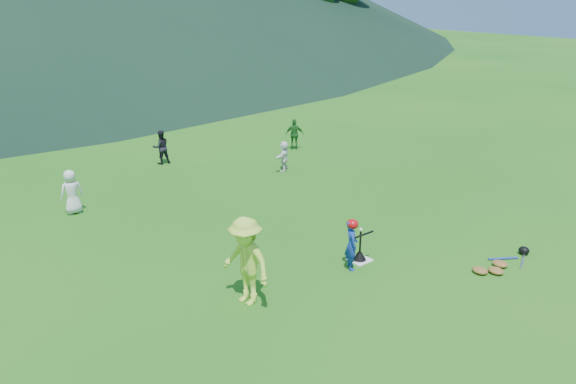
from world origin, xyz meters
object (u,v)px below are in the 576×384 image
at_px(fielder_d, 284,156).
at_px(batting_tee, 360,255).
at_px(adult_coach, 246,261).
at_px(home_plate, 359,260).
at_px(fielder_b, 161,147).
at_px(batter_child, 351,245).
at_px(equipment_pile, 501,264).
at_px(fielder_a, 72,192).
at_px(fielder_c, 295,134).

distance_m(fielder_d, batting_tee, 6.71).
bearing_deg(adult_coach, home_plate, 79.06).
relative_size(fielder_b, fielder_d, 1.18).
relative_size(batter_child, fielder_d, 1.13).
xyz_separation_m(batter_child, batting_tee, (0.42, 0.14, -0.43)).
distance_m(adult_coach, fielder_b, 9.64).
bearing_deg(home_plate, fielder_b, 89.91).
bearing_deg(fielder_d, equipment_pile, 53.11).
bearing_deg(fielder_b, fielder_d, 140.88).
height_order(fielder_a, fielder_b, fielder_a).
distance_m(home_plate, fielder_b, 9.33).
bearing_deg(fielder_d, fielder_b, -81.79).
bearing_deg(home_plate, equipment_pile, -45.06).
distance_m(home_plate, equipment_pile, 3.03).
height_order(adult_coach, fielder_a, adult_coach).
xyz_separation_m(fielder_a, fielder_d, (6.68, -0.67, -0.10)).
bearing_deg(batter_child, fielder_c, -0.45).
distance_m(home_plate, adult_coach, 3.07).
height_order(adult_coach, batting_tee, adult_coach).
bearing_deg(fielder_c, batter_child, 96.37).
xyz_separation_m(batter_child, fielder_c, (5.09, 7.96, 0.01)).
relative_size(home_plate, fielder_b, 0.39).
xyz_separation_m(adult_coach, fielder_c, (7.62, 7.68, -0.31)).
bearing_deg(fielder_a, fielder_d, 175.99).
bearing_deg(fielder_b, adult_coach, 82.30).
distance_m(fielder_a, batting_tee, 7.83).
relative_size(fielder_c, batting_tee, 1.67).
distance_m(batter_child, batting_tee, 0.62).
height_order(home_plate, fielder_b, fielder_b).
bearing_deg(batter_child, adult_coach, 115.82).
height_order(home_plate, batting_tee, batting_tee).
height_order(home_plate, adult_coach, adult_coach).
height_order(batter_child, fielder_b, fielder_b).
bearing_deg(fielder_d, batter_child, 30.40).
bearing_deg(fielder_a, fielder_b, -145.28).
xyz_separation_m(batter_child, fielder_a, (-3.48, 6.91, 0.04)).
height_order(adult_coach, equipment_pile, adult_coach).
bearing_deg(batting_tee, fielder_b, 89.91).
distance_m(adult_coach, fielder_d, 8.27).
distance_m(fielder_b, equipment_pile, 11.67).
bearing_deg(home_plate, batter_child, -161.69).
xyz_separation_m(adult_coach, batting_tee, (2.95, -0.14, -0.75)).
height_order(adult_coach, fielder_d, adult_coach).
height_order(batter_child, equipment_pile, batter_child).
distance_m(fielder_a, fielder_d, 6.71).
xyz_separation_m(fielder_d, equipment_pile, (-0.64, -8.25, -0.43)).
bearing_deg(home_plate, batting_tee, 0.00).
bearing_deg(home_plate, fielder_c, 59.15).
bearing_deg(adult_coach, fielder_a, 180.00).
relative_size(fielder_c, fielder_d, 1.15).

